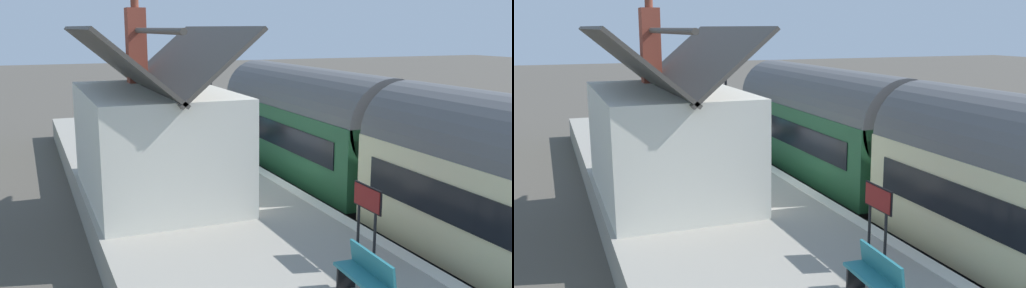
% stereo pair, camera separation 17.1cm
% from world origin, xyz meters
% --- Properties ---
extents(ground_plane, '(160.00, 160.00, 0.00)m').
position_xyz_m(ground_plane, '(0.00, 0.00, 0.00)').
color(ground_plane, '#4C473F').
extents(platform, '(32.00, 5.97, 0.99)m').
position_xyz_m(platform, '(0.00, 3.99, 0.49)').
color(platform, gray).
rests_on(platform, ground).
extents(platform_edge_coping, '(32.00, 0.36, 0.02)m').
position_xyz_m(platform_edge_coping, '(0.00, 1.18, 1.00)').
color(platform_edge_coping, beige).
rests_on(platform_edge_coping, platform).
extents(rail_near, '(52.00, 0.08, 0.14)m').
position_xyz_m(rail_near, '(0.00, -1.62, 0.07)').
color(rail_near, gray).
rests_on(rail_near, ground).
extents(rail_far, '(52.00, 0.08, 0.14)m').
position_xyz_m(rail_far, '(0.00, -0.18, 0.07)').
color(rail_far, gray).
rests_on(rail_far, ground).
extents(train, '(18.82, 2.73, 4.32)m').
position_xyz_m(train, '(-2.13, -0.90, 2.22)').
color(train, black).
rests_on(train, ground).
extents(station_building, '(6.83, 3.99, 5.61)m').
position_xyz_m(station_building, '(0.41, 4.97, 2.63)').
color(station_building, silver).
rests_on(station_building, platform).
extents(bench_mid_platform, '(1.41, 0.47, 0.88)m').
position_xyz_m(bench_mid_platform, '(11.01, 3.18, 1.46)').
color(bench_mid_platform, '#26727F').
rests_on(bench_mid_platform, platform).
extents(bench_near_building, '(1.42, 0.49, 0.88)m').
position_xyz_m(bench_near_building, '(-7.49, 3.07, 1.46)').
color(bench_near_building, '#26727F').
rests_on(bench_near_building, platform).
extents(bench_platform_end, '(1.41, 0.47, 0.88)m').
position_xyz_m(bench_platform_end, '(7.73, 2.83, 1.46)').
color(bench_platform_end, '#26727F').
rests_on(bench_platform_end, platform).
extents(planter_bench_right, '(0.85, 0.32, 0.65)m').
position_xyz_m(planter_bench_right, '(5.72, 1.89, 1.30)').
color(planter_bench_right, teal).
rests_on(planter_bench_right, platform).
extents(planter_under_sign, '(1.09, 0.32, 0.59)m').
position_xyz_m(planter_under_sign, '(9.07, 3.84, 1.27)').
color(planter_under_sign, '#9E5138').
rests_on(planter_under_sign, platform).
extents(lamp_post_platform, '(0.32, 0.50, 3.97)m').
position_xyz_m(lamp_post_platform, '(5.92, 1.53, 3.73)').
color(lamp_post_platform, black).
rests_on(lamp_post_platform, platform).
extents(station_sign_board, '(0.96, 0.06, 1.57)m').
position_xyz_m(station_sign_board, '(-5.94, 2.07, 2.17)').
color(station_sign_board, black).
rests_on(station_sign_board, platform).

